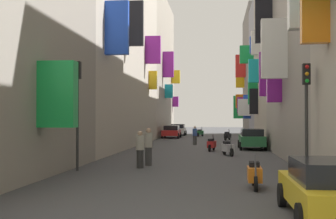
# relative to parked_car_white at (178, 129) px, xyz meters

# --- Properties ---
(ground_plane) EXTENTS (140.00, 140.00, 0.00)m
(ground_plane) POSITION_rel_parked_car_white_xyz_m (3.63, -21.79, -0.75)
(ground_plane) COLOR #424244
(building_left_mid_b) EXTENTS (7.37, 23.90, 15.30)m
(building_left_mid_b) POSITION_rel_parked_car_white_xyz_m (-4.36, -22.07, 6.90)
(building_left_mid_b) COLOR #B2A899
(building_left_mid_b) RESTS_ON ground
(building_left_mid_c) EXTENTS (7.28, 18.33, 17.30)m
(building_left_mid_c) POSITION_rel_parked_car_white_xyz_m (-4.36, -0.95, 7.89)
(building_left_mid_c) COLOR #9E9384
(building_left_mid_c) RESTS_ON ground
(building_right_mid_a) EXTENTS (7.32, 15.83, 16.24)m
(building_right_mid_a) POSITION_rel_parked_car_white_xyz_m (11.62, -31.59, 7.36)
(building_right_mid_a) COLOR gray
(building_right_mid_a) RESTS_ON ground
(building_right_mid_b) EXTENTS (6.96, 11.41, 15.44)m
(building_right_mid_b) POSITION_rel_parked_car_white_xyz_m (11.61, -17.97, 6.96)
(building_right_mid_b) COLOR #9E9384
(building_right_mid_b) RESTS_ON ground
(building_right_mid_c) EXTENTS (7.38, 7.40, 14.34)m
(building_right_mid_c) POSITION_rel_parked_car_white_xyz_m (11.61, -8.58, 6.41)
(building_right_mid_c) COLOR gray
(building_right_mid_c) RESTS_ON ground
(building_right_far) EXTENTS (7.38, 13.08, 15.80)m
(building_right_far) POSITION_rel_parked_car_white_xyz_m (11.61, 1.68, 7.13)
(building_right_far) COLOR slate
(building_right_far) RESTS_ON ground
(parked_car_white) EXTENTS (1.99, 4.03, 1.43)m
(parked_car_white) POSITION_rel_parked_car_white_xyz_m (0.00, 0.00, 0.00)
(parked_car_white) COLOR white
(parked_car_white) RESTS_ON ground
(parked_car_green) EXTENTS (1.87, 4.10, 1.47)m
(parked_car_green) POSITION_rel_parked_car_white_xyz_m (7.51, -24.37, 0.02)
(parked_car_green) COLOR #236638
(parked_car_green) RESTS_ON ground
(parked_car_yellow) EXTENTS (1.91, 4.08, 1.36)m
(parked_car_yellow) POSITION_rel_parked_car_white_xyz_m (7.60, -46.74, -0.03)
(parked_car_yellow) COLOR gold
(parked_car_yellow) RESTS_ON ground
(parked_car_red) EXTENTS (1.95, 4.26, 1.38)m
(parked_car_red) POSITION_rel_parked_car_white_xyz_m (-0.07, -7.42, -0.02)
(parked_car_red) COLOR #B21E1E
(parked_car_red) RESTS_ON ground
(scooter_red) EXTENTS (0.64, 1.86, 1.13)m
(scooter_red) POSITION_rel_parked_car_white_xyz_m (4.65, -26.38, -0.29)
(scooter_red) COLOR red
(scooter_red) RESTS_ON ground
(scooter_silver) EXTENTS (0.75, 1.79, 1.13)m
(scooter_silver) POSITION_rel_parked_car_white_xyz_m (5.68, -29.89, -0.29)
(scooter_silver) COLOR #ADADB2
(scooter_silver) RESTS_ON ground
(scooter_green) EXTENTS (0.79, 1.88, 1.13)m
(scooter_green) POSITION_rel_parked_car_white_xyz_m (2.95, -3.34, -0.29)
(scooter_green) COLOR #287F3D
(scooter_green) RESTS_ON ground
(scooter_orange) EXTENTS (0.46, 1.77, 1.13)m
(scooter_orange) POSITION_rel_parked_car_white_xyz_m (6.27, -42.43, -0.29)
(scooter_orange) COLOR orange
(scooter_orange) RESTS_ON ground
(scooter_black) EXTENTS (0.76, 1.70, 1.13)m
(scooter_black) POSITION_rel_parked_car_white_xyz_m (6.03, -11.91, -0.29)
(scooter_black) COLOR black
(scooter_black) RESTS_ON ground
(pedestrian_crossing) EXTENTS (0.50, 0.50, 1.70)m
(pedestrian_crossing) POSITION_rel_parked_car_white_xyz_m (1.55, -37.04, 0.09)
(pedestrian_crossing) COLOR #2F2F2F
(pedestrian_crossing) RESTS_ON ground
(pedestrian_near_left) EXTENTS (0.54, 0.54, 1.57)m
(pedestrian_near_left) POSITION_rel_parked_car_white_xyz_m (3.16, -19.73, 0.02)
(pedestrian_near_left) COLOR #393939
(pedestrian_near_left) RESTS_ON ground
(pedestrian_near_right) EXTENTS (0.54, 0.54, 1.80)m
(pedestrian_near_right) POSITION_rel_parked_car_white_xyz_m (1.78, -36.00, 0.15)
(pedestrian_near_right) COLOR #3F3F3F
(pedestrian_near_right) RESTS_ON ground
(traffic_light_near_corner) EXTENTS (0.26, 0.34, 4.23)m
(traffic_light_near_corner) POSITION_rel_parked_car_white_xyz_m (8.24, -40.79, 2.13)
(traffic_light_near_corner) COLOR #2D2D2D
(traffic_light_near_corner) RESTS_ON ground
(traffic_light_far_corner) EXTENTS (0.26, 0.34, 4.73)m
(traffic_light_far_corner) POSITION_rel_parked_car_white_xyz_m (-0.96, -38.39, 2.44)
(traffic_light_far_corner) COLOR #2D2D2D
(traffic_light_far_corner) RESTS_ON ground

